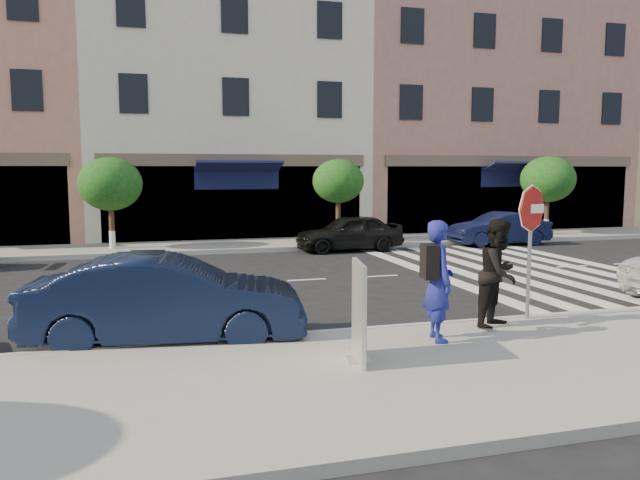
{
  "coord_description": "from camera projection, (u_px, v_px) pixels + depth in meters",
  "views": [
    {
      "loc": [
        -4.0,
        -11.22,
        2.84
      ],
      "look_at": [
        -0.55,
        0.83,
        1.4
      ],
      "focal_mm": 35.0,
      "sensor_mm": 36.0,
      "label": 1
    }
  ],
  "objects": [
    {
      "name": "street_tree_c",
      "position": [
        338.0,
        182.0,
        23.0
      ],
      "size": [
        1.9,
        1.9,
        3.04
      ],
      "color": "#473323",
      "rests_on": "sidewalk_far"
    },
    {
      "name": "building_east_mid",
      "position": [
        464.0,
        94.0,
        30.77
      ],
      "size": [
        13.0,
        9.0,
        13.0
      ],
      "primitive_type": "cube",
      "color": "tan",
      "rests_on": "ground"
    },
    {
      "name": "stop_sign",
      "position": [
        531.0,
        221.0,
        11.04
      ],
      "size": [
        0.85,
        0.12,
        2.41
      ],
      "rotation": [
        0.0,
        0.0,
        0.06
      ],
      "color": "gray",
      "rests_on": "sidewalk_near"
    },
    {
      "name": "street_tree_ea",
      "position": [
        548.0,
        179.0,
        25.45
      ],
      "size": [
        2.2,
        2.2,
        3.19
      ],
      "color": "#473323",
      "rests_on": "sidewalk_far"
    },
    {
      "name": "walker",
      "position": [
        499.0,
        273.0,
        10.59
      ],
      "size": [
        1.13,
        1.08,
        1.85
      ],
      "primitive_type": "imported",
      "rotation": [
        0.0,
        0.0,
        0.6
      ],
      "color": "black",
      "rests_on": "sidewalk_near"
    },
    {
      "name": "photographer",
      "position": [
        439.0,
        281.0,
        9.72
      ],
      "size": [
        0.55,
        0.75,
        1.9
      ],
      "primitive_type": "imported",
      "rotation": [
        0.0,
        0.0,
        1.42
      ],
      "color": "navy",
      "rests_on": "sidewalk_near"
    },
    {
      "name": "car_near_mid",
      "position": [
        167.0,
        300.0,
        10.09
      ],
      "size": [
        4.58,
        2.13,
        1.45
      ],
      "primitive_type": "imported",
      "rotation": [
        0.0,
        0.0,
        1.43
      ],
      "color": "black",
      "rests_on": "ground"
    },
    {
      "name": "car_far_right",
      "position": [
        499.0,
        229.0,
        23.14
      ],
      "size": [
        3.74,
        1.35,
        1.23
      ],
      "primitive_type": "imported",
      "rotation": [
        0.0,
        0.0,
        -1.58
      ],
      "color": "black",
      "rests_on": "ground"
    },
    {
      "name": "building_centre",
      "position": [
        221.0,
        108.0,
        27.6
      ],
      "size": [
        11.0,
        9.0,
        11.0
      ],
      "primitive_type": "cube",
      "color": "beige",
      "rests_on": "ground"
    },
    {
      "name": "poster_board",
      "position": [
        359.0,
        314.0,
        8.67
      ],
      "size": [
        0.38,
        0.92,
        1.41
      ],
      "rotation": [
        0.0,
        0.0,
        -0.18
      ],
      "color": "beige",
      "rests_on": "sidewalk_near"
    },
    {
      "name": "sidewalk_far",
      "position": [
        258.0,
        245.0,
        22.63
      ],
      "size": [
        60.0,
        3.0,
        0.15
      ],
      "primitive_type": "cube",
      "color": "gray",
      "rests_on": "ground"
    },
    {
      "name": "sidewalk_near",
      "position": [
        451.0,
        371.0,
        8.54
      ],
      "size": [
        60.0,
        4.5,
        0.15
      ],
      "primitive_type": "cube",
      "color": "gray",
      "rests_on": "ground"
    },
    {
      "name": "car_far_mid",
      "position": [
        349.0,
        233.0,
        21.53
      ],
      "size": [
        3.76,
        1.62,
        1.26
      ],
      "primitive_type": "imported",
      "rotation": [
        0.0,
        0.0,
        -1.54
      ],
      "color": "black",
      "rests_on": "ground"
    },
    {
      "name": "ground",
      "position": [
        359.0,
        315.0,
        12.13
      ],
      "size": [
        120.0,
        120.0,
        0.0
      ],
      "primitive_type": "plane",
      "color": "black",
      "rests_on": "ground"
    },
    {
      "name": "street_tree_wb",
      "position": [
        110.0,
        184.0,
        20.82
      ],
      "size": [
        2.1,
        2.1,
        3.06
      ],
      "color": "#473323",
      "rests_on": "sidewalk_far"
    }
  ]
}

